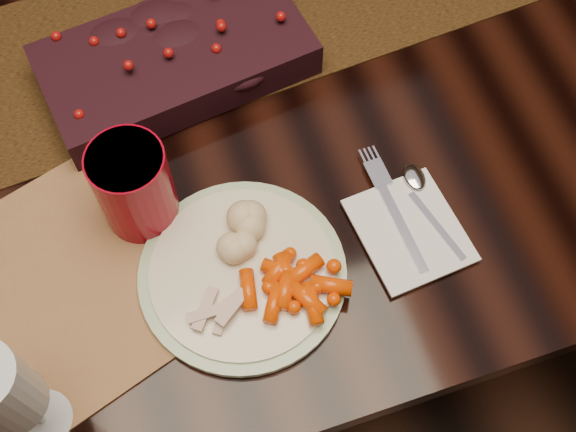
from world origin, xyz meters
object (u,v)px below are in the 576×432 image
object	(u,v)px
dining_table	(235,206)
baby_carrots	(290,284)
placemat_main	(16,317)
red_cup	(134,186)
wine_glass	(14,400)
turkey_shreds	(217,312)
mashed_potatoes	(246,228)
dinner_plate	(242,273)
napkin	(409,230)
centerpiece	(175,55)

from	to	relation	value
dining_table	baby_carrots	size ratio (longest dim) A/B	14.95
dining_table	placemat_main	distance (m)	0.56
red_cup	wine_glass	distance (m)	0.28
turkey_shreds	mashed_potatoes	bearing A→B (deg)	54.39
dinner_plate	baby_carrots	distance (m)	0.06
placemat_main	dinner_plate	world-z (taller)	dinner_plate
baby_carrots	turkey_shreds	size ratio (longest dim) A/B	1.67
dinner_plate	wine_glass	bearing A→B (deg)	-159.78
baby_carrots	napkin	bearing A→B (deg)	10.37
red_cup	mashed_potatoes	bearing A→B (deg)	-36.14
mashed_potatoes	wine_glass	xyz separation A→B (m)	(-0.28, -0.14, 0.06)
wine_glass	napkin	bearing A→B (deg)	10.47
baby_carrots	napkin	size ratio (longest dim) A/B	0.84
turkey_shreds	red_cup	distance (m)	0.18
placemat_main	wine_glass	xyz separation A→B (m)	(0.01, -0.13, 0.10)
centerpiece	mashed_potatoes	world-z (taller)	centerpiece
napkin	dining_table	bearing A→B (deg)	112.99
dining_table	napkin	distance (m)	0.52
red_cup	centerpiece	bearing A→B (deg)	64.49
napkin	mashed_potatoes	bearing A→B (deg)	160.56
mashed_potatoes	baby_carrots	bearing A→B (deg)	-69.73
placemat_main	mashed_potatoes	xyz separation A→B (m)	(0.29, 0.01, 0.04)
centerpiece	wine_glass	xyz separation A→B (m)	(-0.26, -0.42, 0.06)
placemat_main	centerpiece	bearing A→B (deg)	28.58
placemat_main	wine_glass	size ratio (longest dim) A/B	2.17
centerpiece	turkey_shreds	distance (m)	0.37
turkey_shreds	napkin	world-z (taller)	turkey_shreds
turkey_shreds	wine_glass	bearing A→B (deg)	-166.56
dining_table	centerpiece	xyz separation A→B (m)	(-0.05, 0.03, 0.41)
red_cup	wine_glass	size ratio (longest dim) A/B	0.66
placemat_main	napkin	distance (m)	0.49
mashed_potatoes	napkin	xyz separation A→B (m)	(0.20, -0.05, -0.03)
mashed_potatoes	turkey_shreds	distance (m)	0.11
baby_carrots	mashed_potatoes	bearing A→B (deg)	110.27
dinner_plate	napkin	size ratio (longest dim) A/B	1.77
centerpiece	mashed_potatoes	size ratio (longest dim) A/B	4.47
dining_table	mashed_potatoes	distance (m)	0.49
centerpiece	placemat_main	distance (m)	0.40
centerpiece	placemat_main	size ratio (longest dim) A/B	0.86
mashed_potatoes	turkey_shreds	world-z (taller)	mashed_potatoes
dining_table	centerpiece	size ratio (longest dim) A/B	4.98
dining_table	turkey_shreds	distance (m)	0.54
baby_carrots	dinner_plate	bearing A→B (deg)	141.31
mashed_potatoes	placemat_main	bearing A→B (deg)	-178.53
napkin	red_cup	distance (m)	0.34
red_cup	baby_carrots	bearing A→B (deg)	-48.75
centerpiece	red_cup	world-z (taller)	red_cup
mashed_potatoes	napkin	bearing A→B (deg)	-14.12
wine_glass	mashed_potatoes	bearing A→B (deg)	26.22
baby_carrots	wine_glass	xyz separation A→B (m)	(-0.31, -0.06, 0.07)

